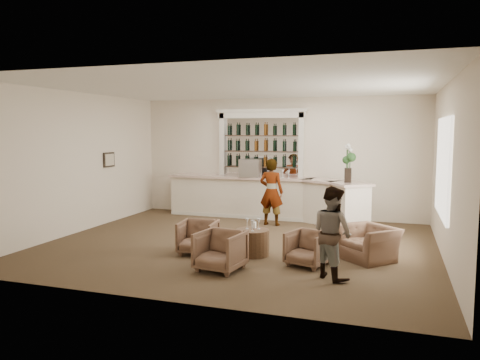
{
  "coord_description": "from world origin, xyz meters",
  "views": [
    {
      "loc": [
        3.09,
        -9.22,
        2.39
      ],
      "look_at": [
        -0.28,
        0.9,
        1.27
      ],
      "focal_mm": 35.0,
      "sensor_mm": 36.0,
      "label": 1
    }
  ],
  "objects_px": {
    "cocktail_table": "(252,242)",
    "armchair_left": "(198,237)",
    "armchair_center": "(220,251)",
    "armchair_far": "(368,243)",
    "armchair_right": "(308,248)",
    "flower_vase": "(348,161)",
    "sommelier": "(271,192)",
    "guest": "(332,233)",
    "bar_counter": "(268,198)",
    "espresso_machine": "(250,168)"
  },
  "relations": [
    {
      "from": "armchair_center",
      "to": "armchair_far",
      "type": "bearing_deg",
      "value": 41.14
    },
    {
      "from": "guest",
      "to": "sommelier",
      "type": "bearing_deg",
      "value": -21.07
    },
    {
      "from": "armchair_right",
      "to": "armchair_far",
      "type": "bearing_deg",
      "value": 55.39
    },
    {
      "from": "armchair_center",
      "to": "armchair_right",
      "type": "xyz_separation_m",
      "value": [
        1.38,
        0.76,
        -0.03
      ]
    },
    {
      "from": "sommelier",
      "to": "flower_vase",
      "type": "relative_size",
      "value": 1.82
    },
    {
      "from": "cocktail_table",
      "to": "sommelier",
      "type": "relative_size",
      "value": 0.38
    },
    {
      "from": "bar_counter",
      "to": "armchair_right",
      "type": "xyz_separation_m",
      "value": [
        1.83,
        -4.11,
        -0.26
      ]
    },
    {
      "from": "sommelier",
      "to": "armchair_right",
      "type": "relative_size",
      "value": 2.49
    },
    {
      "from": "bar_counter",
      "to": "armchair_far",
      "type": "bearing_deg",
      "value": -50.06
    },
    {
      "from": "armchair_center",
      "to": "armchair_left",
      "type": "bearing_deg",
      "value": 140.3
    },
    {
      "from": "sommelier",
      "to": "flower_vase",
      "type": "xyz_separation_m",
      "value": [
        1.88,
        0.2,
        0.82
      ]
    },
    {
      "from": "guest",
      "to": "espresso_machine",
      "type": "height_order",
      "value": "espresso_machine"
    },
    {
      "from": "bar_counter",
      "to": "armchair_left",
      "type": "height_order",
      "value": "bar_counter"
    },
    {
      "from": "espresso_machine",
      "to": "flower_vase",
      "type": "xyz_separation_m",
      "value": [
        2.67,
        -0.55,
        0.28
      ]
    },
    {
      "from": "cocktail_table",
      "to": "sommelier",
      "type": "xyz_separation_m",
      "value": [
        -0.39,
        2.93,
        0.6
      ]
    },
    {
      "from": "sommelier",
      "to": "armchair_right",
      "type": "distance_m",
      "value": 3.69
    },
    {
      "from": "bar_counter",
      "to": "armchair_left",
      "type": "bearing_deg",
      "value": -95.2
    },
    {
      "from": "guest",
      "to": "flower_vase",
      "type": "distance_m",
      "value": 4.19
    },
    {
      "from": "espresso_machine",
      "to": "flower_vase",
      "type": "height_order",
      "value": "flower_vase"
    },
    {
      "from": "armchair_right",
      "to": "armchair_far",
      "type": "xyz_separation_m",
      "value": [
        0.99,
        0.74,
        0.0
      ]
    },
    {
      "from": "armchair_left",
      "to": "armchair_far",
      "type": "xyz_separation_m",
      "value": [
        3.19,
        0.58,
        -0.01
      ]
    },
    {
      "from": "cocktail_table",
      "to": "armchair_center",
      "type": "distance_m",
      "value": 1.16
    },
    {
      "from": "cocktail_table",
      "to": "armchair_far",
      "type": "xyz_separation_m",
      "value": [
        2.14,
        0.37,
        0.06
      ]
    },
    {
      "from": "armchair_center",
      "to": "flower_vase",
      "type": "relative_size",
      "value": 0.81
    },
    {
      "from": "guest",
      "to": "armchair_right",
      "type": "xyz_separation_m",
      "value": [
        -0.49,
        0.57,
        -0.44
      ]
    },
    {
      "from": "guest",
      "to": "espresso_machine",
      "type": "relative_size",
      "value": 2.72
    },
    {
      "from": "armchair_left",
      "to": "cocktail_table",
      "type": "bearing_deg",
      "value": 5.73
    },
    {
      "from": "armchair_far",
      "to": "espresso_machine",
      "type": "height_order",
      "value": "espresso_machine"
    },
    {
      "from": "guest",
      "to": "armchair_center",
      "type": "height_order",
      "value": "guest"
    },
    {
      "from": "guest",
      "to": "flower_vase",
      "type": "bearing_deg",
      "value": -46.54
    },
    {
      "from": "guest",
      "to": "armchair_left",
      "type": "relative_size",
      "value": 2.1
    },
    {
      "from": "armchair_right",
      "to": "flower_vase",
      "type": "height_order",
      "value": "flower_vase"
    },
    {
      "from": "armchair_center",
      "to": "flower_vase",
      "type": "distance_m",
      "value": 4.79
    },
    {
      "from": "cocktail_table",
      "to": "armchair_left",
      "type": "xyz_separation_m",
      "value": [
        -1.05,
        -0.22,
        0.08
      ]
    },
    {
      "from": "bar_counter",
      "to": "armchair_left",
      "type": "distance_m",
      "value": 3.98
    },
    {
      "from": "armchair_center",
      "to": "armchair_right",
      "type": "distance_m",
      "value": 1.58
    },
    {
      "from": "sommelier",
      "to": "armchair_far",
      "type": "bearing_deg",
      "value": 138.94
    },
    {
      "from": "flower_vase",
      "to": "guest",
      "type": "bearing_deg",
      "value": -87.85
    },
    {
      "from": "armchair_center",
      "to": "armchair_far",
      "type": "xyz_separation_m",
      "value": [
        2.38,
        1.5,
        -0.03
      ]
    },
    {
      "from": "guest",
      "to": "armchair_left",
      "type": "height_order",
      "value": "guest"
    },
    {
      "from": "espresso_machine",
      "to": "sommelier",
      "type": "bearing_deg",
      "value": -47.88
    },
    {
      "from": "bar_counter",
      "to": "cocktail_table",
      "type": "distance_m",
      "value": 3.82
    },
    {
      "from": "bar_counter",
      "to": "flower_vase",
      "type": "height_order",
      "value": "flower_vase"
    },
    {
      "from": "guest",
      "to": "bar_counter",
      "type": "bearing_deg",
      "value": -22.3
    },
    {
      "from": "armchair_right",
      "to": "espresso_machine",
      "type": "relative_size",
      "value": 1.24
    },
    {
      "from": "espresso_machine",
      "to": "armchair_right",
      "type": "bearing_deg",
      "value": -64.45
    },
    {
      "from": "armchair_center",
      "to": "armchair_right",
      "type": "relative_size",
      "value": 1.1
    },
    {
      "from": "cocktail_table",
      "to": "espresso_machine",
      "type": "relative_size",
      "value": 1.17
    },
    {
      "from": "armchair_left",
      "to": "armchair_far",
      "type": "bearing_deg",
      "value": 4.41
    },
    {
      "from": "armchair_left",
      "to": "armchair_right",
      "type": "xyz_separation_m",
      "value": [
        2.19,
        -0.16,
        -0.02
      ]
    }
  ]
}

